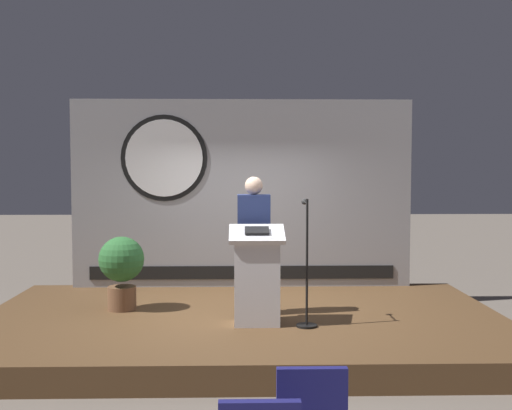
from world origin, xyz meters
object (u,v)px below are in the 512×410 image
object	(u,v)px
potted_plant	(122,266)
microphone_stand	(306,282)
podium	(257,277)
speaker_person	(254,244)

from	to	relation	value
potted_plant	microphone_stand	bearing A→B (deg)	-21.02
podium	speaker_person	size ratio (longest dim) A/B	0.67
speaker_person	microphone_stand	xyz separation A→B (m)	(0.59, -0.59, -0.36)
podium	potted_plant	xyz separation A→B (m)	(-1.70, 0.76, 0.02)
potted_plant	speaker_person	bearing A→B (deg)	-9.64
podium	microphone_stand	xyz separation A→B (m)	(0.56, -0.11, -0.04)
microphone_stand	potted_plant	xyz separation A→B (m)	(-2.27, 0.87, 0.06)
speaker_person	microphone_stand	distance (m)	0.91
speaker_person	microphone_stand	world-z (taller)	speaker_person
microphone_stand	potted_plant	size ratio (longest dim) A/B	1.56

